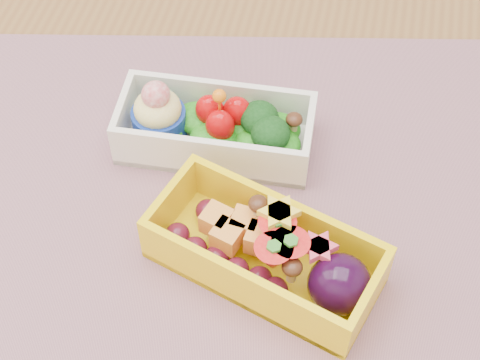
% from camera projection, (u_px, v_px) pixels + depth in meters
% --- Properties ---
extents(table, '(1.20, 0.80, 0.75)m').
position_uv_depth(table, '(231.00, 300.00, 0.74)').
color(table, brown).
rests_on(table, ground).
extents(placemat, '(0.67, 0.56, 0.00)m').
position_uv_depth(placemat, '(231.00, 209.00, 0.69)').
color(placemat, '#94666C').
rests_on(placemat, table).
extents(bento_white, '(0.18, 0.09, 0.08)m').
position_uv_depth(bento_white, '(214.00, 128.00, 0.71)').
color(bento_white, white).
rests_on(bento_white, placemat).
extents(bento_yellow, '(0.21, 0.14, 0.06)m').
position_uv_depth(bento_yellow, '(269.00, 253.00, 0.62)').
color(bento_yellow, yellow).
rests_on(bento_yellow, placemat).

